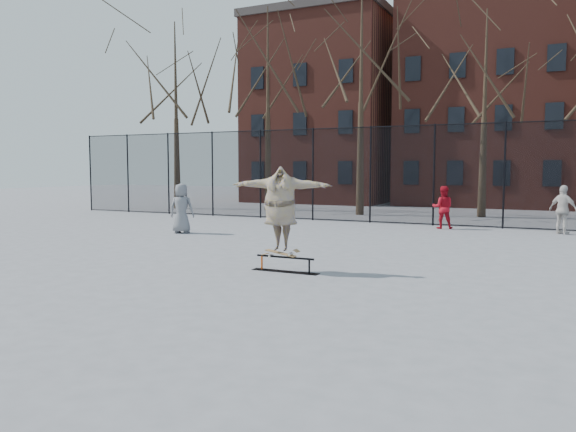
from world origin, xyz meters
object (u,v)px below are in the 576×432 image
at_px(bystander_grey, 182,208).
at_px(bystander_red, 443,207).
at_px(skate_rail, 285,266).
at_px(skateboard, 281,254).
at_px(bystander_white, 563,210).
at_px(skater, 281,210).

height_order(bystander_grey, bystander_red, bystander_grey).
bearing_deg(bystander_red, skate_rail, 70.01).
distance_m(skateboard, bystander_grey, 8.16).
relative_size(skate_rail, bystander_white, 0.93).
bearing_deg(bystander_grey, skater, 124.73).
distance_m(skate_rail, bystander_grey, 8.27).
height_order(skate_rail, bystander_white, bystander_white).
relative_size(skateboard, bystander_white, 0.45).
bearing_deg(skate_rail, bystander_white, 62.50).
distance_m(skater, bystander_white, 11.90).
bearing_deg(skateboard, bystander_grey, 141.99).
bearing_deg(skater, skate_rail, -10.87).
relative_size(skateboard, skater, 0.34).
height_order(skate_rail, skateboard, skateboard).
height_order(skater, bystander_grey, skater).
relative_size(skate_rail, skateboard, 2.04).
height_order(skateboard, bystander_white, bystander_white).
xyz_separation_m(skate_rail, bystander_grey, (-6.53, 5.02, 0.74)).
xyz_separation_m(bystander_grey, bystander_red, (7.94, 5.49, -0.07)).
relative_size(skateboard, bystander_grey, 0.44).
bearing_deg(skate_rail, bystander_grey, 142.45).
bearing_deg(bystander_white, bystander_grey, 55.53).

